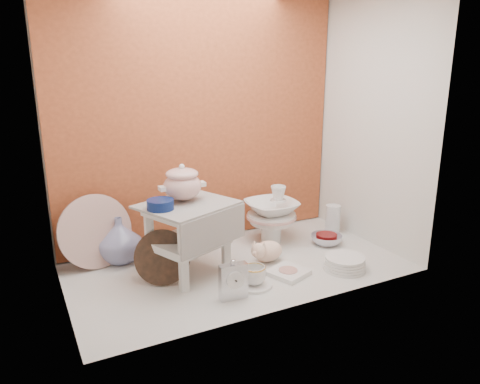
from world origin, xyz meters
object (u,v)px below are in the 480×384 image
Objects in this scene: floral_platter at (96,231)px; blue_white_vase at (120,240)px; dinner_plate_stack at (345,263)px; porcelain_tower at (271,214)px; gold_rim_teacup at (254,275)px; step_stool at (188,239)px; mantel_clock at (233,280)px; soup_tureen at (182,182)px; crystal_bowl at (326,240)px; plush_pig at (268,251)px.

floral_platter reaches higher than blue_white_vase.
porcelain_tower reaches higher than dinner_plate_stack.
gold_rim_teacup is at bearing -128.76° from porcelain_tower.
step_stool reaches higher than mantel_clock.
step_stool is 0.65m from porcelain_tower.
soup_tureen is 1.21× the size of mantel_clock.
blue_white_vase reaches higher than crystal_bowl.
step_stool is 2.27× the size of mantel_clock.
step_stool is at bearing -162.81° from porcelain_tower.
porcelain_tower is (0.62, 0.14, -0.31)m from soup_tureen.
step_stool reaches higher than crystal_bowl.
blue_white_vase is at bearing 110.16° from step_stool.
gold_rim_teacup is (0.53, -0.61, -0.07)m from blue_white_vase.
blue_white_vase is 0.72× the size of porcelain_tower.
step_stool is at bearing 108.96° from mantel_clock.
mantel_clock is 1.02× the size of crystal_bowl.
crystal_bowl is (0.90, -0.01, -0.16)m from step_stool.
dinner_plate_stack is 0.36m from crystal_bowl.
mantel_clock is 0.55× the size of porcelain_tower.
dinner_plate_stack is (1.18, -0.66, -0.16)m from floral_platter.
step_stool is at bearing -86.39° from soup_tureen.
blue_white_vase is 0.83m from plush_pig.
porcelain_tower reaches higher than gold_rim_teacup.
blue_white_vase is at bearing 137.60° from soup_tureen.
soup_tureen reaches higher than porcelain_tower.
soup_tureen is 0.57m from mantel_clock.
plush_pig is 0.33m from porcelain_tower.
crystal_bowl is at bearing -22.73° from step_stool.
crystal_bowl is at bearing -3.79° from soup_tureen.
dinner_plate_stack is at bearing -40.35° from plush_pig.
blue_white_vase is at bearing -0.31° from floral_platter.
floral_platter is at bearing 137.13° from gold_rim_teacup.
soup_tureen reaches higher than gold_rim_teacup.
crystal_bowl is (0.91, -0.06, -0.46)m from soup_tureen.
step_stool reaches higher than plush_pig.
floral_platter reaches higher than step_stool.
plush_pig is at bearing -14.86° from soup_tureen.
step_stool is 0.30m from soup_tureen.
gold_rim_teacup is 0.72m from crystal_bowl.
mantel_clock reaches higher than gold_rim_teacup.
gold_rim_teacup is (0.24, -0.34, -0.43)m from soup_tureen.
mantel_clock is at bearing -60.61° from blue_white_vase.
floral_platter is at bearing 166.21° from crystal_bowl.
dinner_plate_stack is 1.20× the size of crystal_bowl.
floral_platter is 1.78× the size of dinner_plate_stack.
step_stool reaches higher than gold_rim_teacup.
soup_tureen reaches higher than plush_pig.
soup_tureen reaches higher than dinner_plate_stack.
floral_platter is 0.85m from mantel_clock.
step_stool is 2.32× the size of crystal_bowl.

